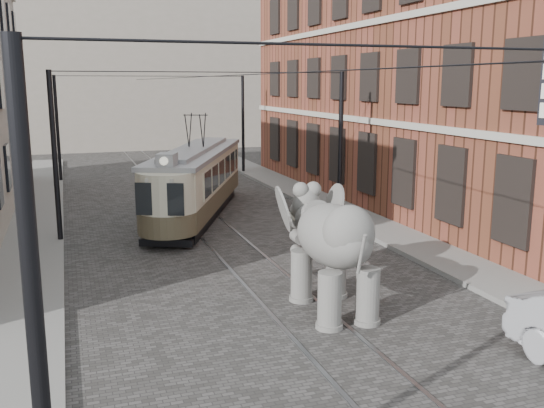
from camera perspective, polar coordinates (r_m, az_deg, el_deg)
name	(u,v)px	position (r m, az deg, el deg)	size (l,w,h in m)	color
ground	(264,278)	(17.68, -0.78, -6.97)	(120.00, 120.00, 0.00)	#474341
tram_rails	(264,277)	(17.67, -0.78, -6.93)	(1.54, 80.00, 0.02)	slate
sidewalk_right	(441,256)	(20.25, 15.64, -4.79)	(2.00, 60.00, 0.15)	slate
sidewalk_left	(23,301)	(16.92, -22.44, -8.45)	(2.00, 60.00, 0.15)	slate
brick_building	(427,73)	(29.75, 14.43, 11.86)	(8.00, 26.00, 12.00)	brown
distant_block	(123,66)	(56.21, -13.90, 12.51)	(28.00, 10.00, 14.00)	gray
catenary	(215,156)	(21.69, -5.43, 4.53)	(11.00, 30.20, 6.00)	black
tram	(197,166)	(25.59, -7.13, 3.61)	(2.24, 10.83, 4.30)	beige
elephant	(334,253)	(14.80, 5.84, -4.64)	(2.69, 4.88, 2.99)	slate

